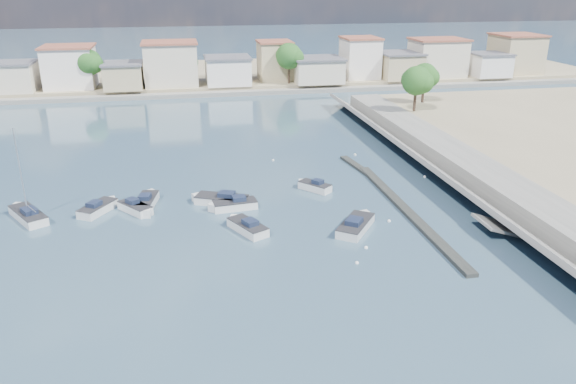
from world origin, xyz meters
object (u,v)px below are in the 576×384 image
object	(u,v)px
motorboat_h	(357,225)
motorboat_g	(137,209)
motorboat_a	(246,227)
motorboat_d	(232,205)
motorboat_c	(219,200)
motorboat_e	(99,208)
sailboat	(27,214)
motorboat_b	(147,201)
motorboat_f	(313,186)

from	to	relation	value
motorboat_h	motorboat_g	bearing A→B (deg)	158.72
motorboat_a	motorboat_d	world-z (taller)	same
motorboat_c	motorboat_h	bearing A→B (deg)	-36.05
motorboat_e	motorboat_a	bearing A→B (deg)	-27.83
motorboat_h	sailboat	bearing A→B (deg)	164.70
motorboat_b	motorboat_d	world-z (taller)	same
motorboat_e	motorboat_h	size ratio (longest dim) A/B	0.83
motorboat_a	motorboat_f	size ratio (longest dim) A/B	1.30
motorboat_b	motorboat_d	xyz separation A→B (m)	(8.26, -2.87, -0.00)
motorboat_d	motorboat_e	size ratio (longest dim) A/B	1.09
motorboat_d	motorboat_f	distance (m)	9.74
motorboat_b	motorboat_e	distance (m)	4.58
motorboat_b	motorboat_f	size ratio (longest dim) A/B	1.32
motorboat_d	motorboat_a	bearing A→B (deg)	-82.41
motorboat_d	motorboat_f	bearing A→B (deg)	22.10
motorboat_d	motorboat_h	size ratio (longest dim) A/B	0.90
motorboat_b	motorboat_h	distance (m)	21.12
motorboat_c	motorboat_f	size ratio (longest dim) A/B	1.58
motorboat_b	motorboat_c	bearing A→B (deg)	-9.21
motorboat_c	motorboat_f	distance (m)	10.36
motorboat_f	sailboat	world-z (taller)	sailboat
motorboat_d	motorboat_f	xyz separation A→B (m)	(9.02, 3.66, 0.00)
motorboat_b	motorboat_f	bearing A→B (deg)	2.62
motorboat_h	sailboat	world-z (taller)	sailboat
motorboat_b	motorboat_a	bearing A→B (deg)	-42.22
motorboat_a	motorboat_c	world-z (taller)	same
motorboat_c	motorboat_e	size ratio (longest dim) A/B	1.29
motorboat_h	sailboat	distance (m)	30.80
motorboat_b	motorboat_e	world-z (taller)	same
motorboat_c	motorboat_f	world-z (taller)	same
motorboat_e	sailboat	bearing A→B (deg)	-175.76
motorboat_d	sailboat	size ratio (longest dim) A/B	0.54
motorboat_d	motorboat_g	bearing A→B (deg)	174.43
motorboat_b	motorboat_g	distance (m)	2.18
motorboat_e	motorboat_g	xyz separation A→B (m)	(3.55, -0.93, 0.00)
motorboat_b	sailboat	bearing A→B (deg)	-172.04
motorboat_a	motorboat_e	size ratio (longest dim) A/B	1.06
motorboat_a	motorboat_b	xyz separation A→B (m)	(-8.96, 8.13, -0.00)
motorboat_b	motorboat_d	size ratio (longest dim) A/B	0.99
motorboat_f	motorboat_d	bearing A→B (deg)	-157.90
motorboat_h	motorboat_e	bearing A→B (deg)	159.69
motorboat_a	motorboat_e	distance (m)	15.18
motorboat_d	motorboat_g	size ratio (longest dim) A/B	1.22
motorboat_e	motorboat_g	size ratio (longest dim) A/B	1.12
motorboat_e	motorboat_g	world-z (taller)	same
motorboat_a	sailboat	xyz separation A→B (m)	(-19.88, 6.61, 0.04)
motorboat_d	motorboat_e	world-z (taller)	same
motorboat_a	motorboat_d	xyz separation A→B (m)	(-0.70, 5.26, -0.00)
motorboat_b	sailboat	size ratio (longest dim) A/B	0.54
motorboat_e	motorboat_f	xyz separation A→B (m)	(21.75, 1.84, -0.00)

